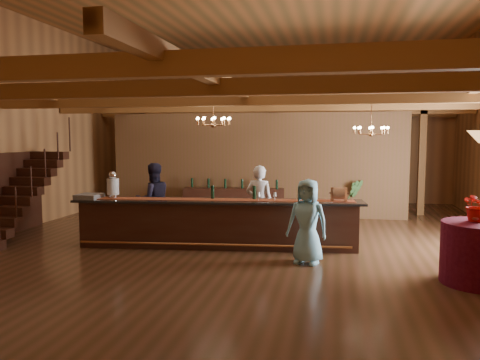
% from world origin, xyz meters
% --- Properties ---
extents(floor, '(14.00, 14.00, 0.00)m').
position_xyz_m(floor, '(0.00, 0.00, 0.00)').
color(floor, '#52301E').
rests_on(floor, ground).
extents(wall_back, '(12.00, 0.10, 5.50)m').
position_xyz_m(wall_back, '(0.00, 7.00, 2.75)').
color(wall_back, '#A16B3A').
rests_on(wall_back, floor).
extents(wall_front, '(12.00, 0.10, 5.50)m').
position_xyz_m(wall_front, '(0.00, -7.00, 2.75)').
color(wall_front, '#A16B3A').
rests_on(wall_front, floor).
extents(wall_left, '(0.10, 14.00, 5.50)m').
position_xyz_m(wall_left, '(-6.00, 0.00, 2.75)').
color(wall_left, '#A16B3A').
rests_on(wall_left, floor).
extents(beam_grid, '(11.90, 13.90, 0.39)m').
position_xyz_m(beam_grid, '(0.00, 0.51, 3.24)').
color(beam_grid, brown).
rests_on(beam_grid, wall_left).
extents(support_posts, '(9.20, 10.20, 3.20)m').
position_xyz_m(support_posts, '(0.00, -0.50, 1.60)').
color(support_posts, brown).
rests_on(support_posts, floor).
extents(partition_wall, '(9.00, 0.18, 3.10)m').
position_xyz_m(partition_wall, '(-0.50, 3.50, 1.55)').
color(partition_wall, brown).
rests_on(partition_wall, floor).
extents(staircase, '(1.00, 2.80, 2.00)m').
position_xyz_m(staircase, '(-5.45, -0.74, 1.00)').
color(staircase, '#341E13').
rests_on(staircase, floor).
extents(backroom_boxes, '(4.10, 0.60, 1.10)m').
position_xyz_m(backroom_boxes, '(-0.29, 5.50, 0.53)').
color(backroom_boxes, '#341E13').
rests_on(backroom_boxes, floor).
extents(tasting_bar, '(6.28, 1.48, 1.05)m').
position_xyz_m(tasting_bar, '(-0.55, -0.81, 0.53)').
color(tasting_bar, '#341E13').
rests_on(tasting_bar, floor).
extents(beverage_dispenser, '(0.26, 0.26, 0.60)m').
position_xyz_m(beverage_dispenser, '(-2.87, -1.02, 1.33)').
color(beverage_dispenser, silver).
rests_on(beverage_dispenser, tasting_bar).
extents(glass_rack_tray, '(0.50, 0.50, 0.10)m').
position_xyz_m(glass_rack_tray, '(-3.37, -1.18, 1.09)').
color(glass_rack_tray, gray).
rests_on(glass_rack_tray, tasting_bar).
extents(raffle_drum, '(0.34, 0.24, 0.30)m').
position_xyz_m(raffle_drum, '(2.02, -0.57, 1.21)').
color(raffle_drum, '#A5653A').
rests_on(raffle_drum, tasting_bar).
extents(bar_bottle_0, '(0.07, 0.07, 0.30)m').
position_xyz_m(bar_bottle_0, '(-0.68, -0.70, 1.19)').
color(bar_bottle_0, black).
rests_on(bar_bottle_0, tasting_bar).
extents(bar_bottle_1, '(0.07, 0.07, 0.30)m').
position_xyz_m(bar_bottle_1, '(0.22, -0.60, 1.19)').
color(bar_bottle_1, black).
rests_on(bar_bottle_1, tasting_bar).
extents(backbar_shelf, '(3.04, 0.90, 0.85)m').
position_xyz_m(backbar_shelf, '(-1.05, 3.13, 0.42)').
color(backbar_shelf, '#341E13').
rests_on(backbar_shelf, floor).
extents(round_table, '(1.17, 1.17, 1.01)m').
position_xyz_m(round_table, '(4.25, -2.40, 0.51)').
color(round_table, maroon).
rests_on(round_table, floor).
extents(chandelier_left, '(0.80, 0.80, 0.60)m').
position_xyz_m(chandelier_left, '(-0.86, 0.05, 2.76)').
color(chandelier_left, '#C27F49').
rests_on(chandelier_left, beam_grid).
extents(chandelier_right, '(0.80, 0.80, 0.81)m').
position_xyz_m(chandelier_right, '(2.75, 1.08, 2.55)').
color(chandelier_right, '#C27F49').
rests_on(chandelier_right, beam_grid).
extents(bartender, '(0.68, 0.49, 1.75)m').
position_xyz_m(bartender, '(0.23, 0.01, 0.87)').
color(bartender, white).
rests_on(bartender, floor).
extents(staff_second, '(1.09, 1.06, 1.78)m').
position_xyz_m(staff_second, '(-2.29, -0.15, 0.89)').
color(staff_second, '#201D32').
rests_on(staff_second, floor).
extents(guest, '(0.89, 0.70, 1.61)m').
position_xyz_m(guest, '(1.43, -1.71, 0.80)').
color(guest, '#80C8E1').
rests_on(guest, floor).
extents(floor_plant, '(0.68, 0.57, 1.14)m').
position_xyz_m(floor_plant, '(2.46, 3.43, 0.57)').
color(floor_plant, '#39652F').
rests_on(floor_plant, floor).
extents(table_flowers, '(0.57, 0.52, 0.55)m').
position_xyz_m(table_flowers, '(4.23, -2.29, 1.29)').
color(table_flowers, '#B1120C').
rests_on(table_flowers, round_table).
extents(table_vase, '(0.18, 0.18, 0.30)m').
position_xyz_m(table_vase, '(4.19, -2.35, 1.16)').
color(table_vase, '#C27F49').
rests_on(table_vase, round_table).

